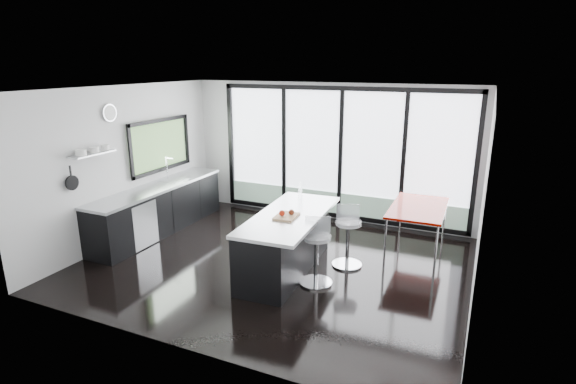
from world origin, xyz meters
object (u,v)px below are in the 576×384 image
at_px(bar_stool_near, 316,260).
at_px(red_table, 417,229).
at_px(island, 285,241).
at_px(bar_stool_far, 348,244).

height_order(bar_stool_near, red_table, red_table).
xyz_separation_m(island, bar_stool_far, (0.86, 0.53, -0.09)).
distance_m(bar_stool_far, red_table, 1.37).
bearing_deg(island, bar_stool_far, 31.57).
xyz_separation_m(bar_stool_near, bar_stool_far, (0.24, 0.79, -0.00)).
distance_m(island, bar_stool_far, 1.01).
distance_m(bar_stool_near, red_table, 2.15).
distance_m(island, red_table, 2.35).
bearing_deg(red_table, bar_stool_far, -132.12).
bearing_deg(bar_stool_near, island, 141.63).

